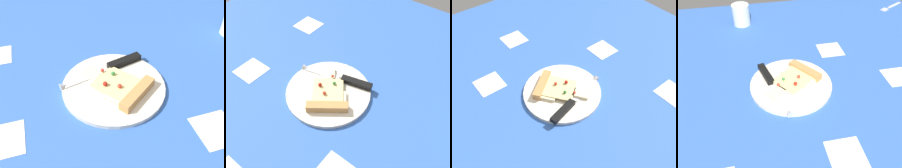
{
  "view_description": "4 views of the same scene",
  "coord_description": "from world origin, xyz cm",
  "views": [
    {
      "loc": [
        40.95,
        -11.22,
        44.0
      ],
      "look_at": [
        -0.32,
        1.51,
        3.19
      ],
      "focal_mm": 39.48,
      "sensor_mm": 36.0,
      "label": 1
    },
    {
      "loc": [
        34.85,
        34.83,
        58.78
      ],
      "look_at": [
        -4.15,
        4.6,
        3.73
      ],
      "focal_mm": 39.38,
      "sensor_mm": 36.0,
      "label": 2
    },
    {
      "loc": [
        -46.99,
        36.96,
        64.48
      ],
      "look_at": [
        -0.7,
        0.64,
        2.15
      ],
      "focal_mm": 40.64,
      "sensor_mm": 36.0,
      "label": 3
    },
    {
      "loc": [
        -13.34,
        -52.95,
        51.58
      ],
      "look_at": [
        -2.74,
        0.34,
        2.87
      ],
      "focal_mm": 38.15,
      "sensor_mm": 36.0,
      "label": 4
    }
  ],
  "objects": [
    {
      "name": "ground_plane",
      "position": [
        -0.0,
        -0.02,
        -1.5
      ],
      "size": [
        137.95,
        137.95,
        3.0
      ],
      "color": "#3360B7",
      "rests_on": "ground"
    },
    {
      "name": "pizza_slice",
      "position": [
        0.09,
        4.0,
        1.9
      ],
      "size": [
        18.62,
        16.64,
        2.49
      ],
      "rotation": [
        0.0,
        0.0,
        2.21
      ],
      "color": "beige",
      "rests_on": "plate"
    },
    {
      "name": "plate",
      "position": [
        -2.0,
        2.46,
        0.55
      ],
      "size": [
        26.06,
        26.06,
        1.1
      ],
      "primitive_type": "cylinder",
      "color": "silver",
      "rests_on": "ground_plane"
    },
    {
      "name": "knife",
      "position": [
        -8.27,
        3.41,
        1.71
      ],
      "size": [
        7.8,
        23.8,
        2.45
      ],
      "rotation": [
        0.0,
        0.0,
        3.38
      ],
      "color": "silver",
      "rests_on": "plate"
    }
  ]
}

